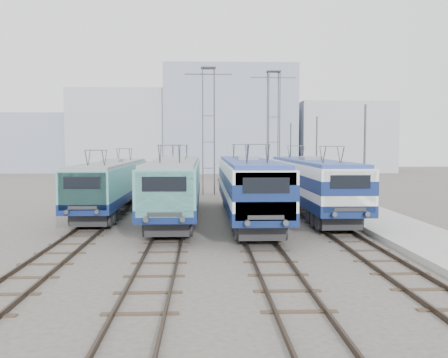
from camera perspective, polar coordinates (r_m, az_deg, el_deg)
ground at (r=26.18m, az=-1.30°, el=-6.51°), size 160.00×160.00×0.00m
platform at (r=35.68m, az=15.10°, el=-3.60°), size 4.00×70.00×0.30m
locomotive_far_left at (r=35.08m, az=-12.65°, el=-0.36°), size 2.75×17.37×3.27m
locomotive_center_left at (r=31.88m, az=-5.55°, el=-0.46°), size 2.94×18.57×3.49m
locomotive_center_right at (r=30.85m, az=2.71°, el=-0.45°), size 2.97×18.76×3.53m
locomotive_far_right at (r=34.01m, az=9.91°, el=-0.18°), size 2.90×18.34×3.45m
catenary_tower_west at (r=47.78m, az=-1.78°, el=6.22°), size 4.50×1.20×12.00m
catenary_tower_east at (r=50.26m, az=5.67°, el=6.09°), size 4.50×1.20×12.00m
mast_front at (r=29.21m, az=15.74°, el=1.35°), size 0.12×0.12×7.00m
mast_mid at (r=40.78m, az=10.52°, el=2.13°), size 0.12×0.12×7.00m
mast_rear at (r=52.54m, az=7.61°, el=2.55°), size 0.12×0.12×7.00m
building_west at (r=88.81m, az=-11.13°, el=5.33°), size 18.00×12.00×14.00m
building_center at (r=87.96m, az=0.60°, el=6.72°), size 22.00×14.00×18.00m
building_east at (r=91.09m, az=13.30°, el=4.63°), size 16.00×12.00×12.00m
building_far_west at (r=92.59m, az=-20.97°, el=3.84°), size 14.00×10.00×10.00m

